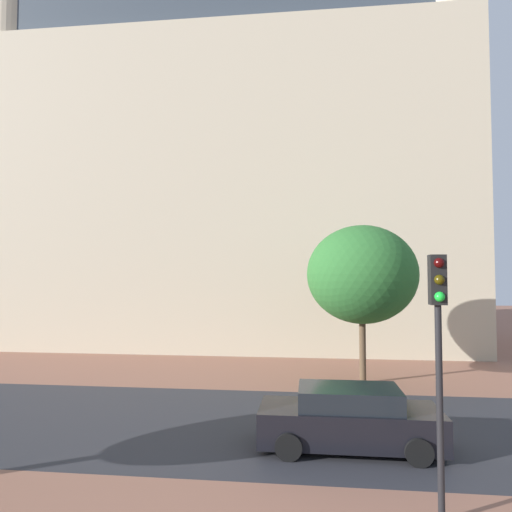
# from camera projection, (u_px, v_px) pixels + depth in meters

# --- Properties ---
(ground_plane) EXTENTS (120.00, 120.00, 0.00)m
(ground_plane) POSITION_uv_depth(u_px,v_px,m) (264.00, 416.00, 14.06)
(ground_plane) COLOR #93604C
(street_asphalt_strip) EXTENTS (120.00, 7.67, 0.00)m
(street_asphalt_strip) POSITION_uv_depth(u_px,v_px,m) (261.00, 424.00, 13.33)
(street_asphalt_strip) COLOR #2D2D33
(street_asphalt_strip) RESTS_ON ground_plane
(landmark_building) EXTENTS (29.74, 13.58, 37.72)m
(landmark_building) POSITION_uv_depth(u_px,v_px,m) (233.00, 179.00, 31.88)
(landmark_building) COLOR beige
(landmark_building) RESTS_ON ground_plane
(car_black) EXTENTS (4.45, 2.04, 1.52)m
(car_black) POSITION_uv_depth(u_px,v_px,m) (349.00, 419.00, 11.42)
(car_black) COLOR black
(car_black) RESTS_ON ground_plane
(traffic_light_pole) EXTENTS (0.28, 0.34, 4.67)m
(traffic_light_pole) POSITION_uv_depth(u_px,v_px,m) (439.00, 334.00, 8.15)
(traffic_light_pole) COLOR black
(traffic_light_pole) RESTS_ON ground_plane
(tree_curb_far) EXTENTS (4.48, 4.48, 6.42)m
(tree_curb_far) POSITION_uv_depth(u_px,v_px,m) (362.00, 274.00, 18.74)
(tree_curb_far) COLOR brown
(tree_curb_far) RESTS_ON ground_plane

